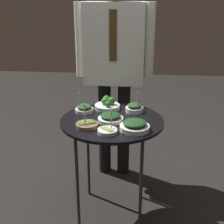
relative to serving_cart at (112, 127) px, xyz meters
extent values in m
plane|color=black|center=(0.00, 0.00, -0.65)|extent=(8.00, 8.00, 0.00)
cylinder|color=black|center=(0.00, 0.00, 0.04)|extent=(0.65, 0.65, 0.02)
cylinder|color=#2D2D2D|center=(0.19, -0.19, -0.31)|extent=(0.02, 0.02, 0.68)
cylinder|color=#2D2D2D|center=(-0.19, -0.19, -0.31)|extent=(0.02, 0.02, 0.68)
cylinder|color=#2D2D2D|center=(0.19, 0.19, -0.31)|extent=(0.02, 0.02, 0.68)
cylinder|color=#2D2D2D|center=(-0.19, 0.19, -0.31)|extent=(0.02, 0.02, 0.68)
cylinder|color=silver|center=(-0.05, 0.19, 0.07)|extent=(0.17, 0.17, 0.03)
sphere|color=#2D7028|center=(-0.02, 0.20, 0.11)|extent=(0.05, 0.05, 0.05)
sphere|color=#2D7028|center=(-0.06, 0.25, 0.11)|extent=(0.05, 0.05, 0.05)
sphere|color=#2D7028|center=(-0.07, 0.19, 0.11)|extent=(0.05, 0.05, 0.05)
sphere|color=#2D7028|center=(-0.04, 0.15, 0.10)|extent=(0.04, 0.04, 0.04)
cylinder|color=white|center=(-0.01, -0.03, 0.06)|extent=(0.16, 0.16, 0.02)
ellipsoid|color=#143816|center=(-0.01, -0.03, 0.09)|extent=(0.12, 0.12, 0.03)
cylinder|color=brown|center=(-0.13, -0.13, 0.06)|extent=(0.13, 0.13, 0.02)
ellipsoid|color=olive|center=(-0.13, -0.14, 0.08)|extent=(0.11, 0.06, 0.01)
ellipsoid|color=olive|center=(-0.13, -0.13, 0.08)|extent=(0.11, 0.06, 0.01)
ellipsoid|color=olive|center=(-0.14, -0.12, 0.08)|extent=(0.11, 0.06, 0.01)
ellipsoid|color=olive|center=(-0.14, -0.11, 0.08)|extent=(0.11, 0.06, 0.01)
cylinder|color=#ADADB2|center=(-0.14, -0.16, 0.13)|extent=(0.01, 0.01, 0.15)
cylinder|color=white|center=(0.13, 0.15, 0.07)|extent=(0.12, 0.12, 0.03)
ellipsoid|color=#194219|center=(0.13, 0.15, 0.10)|extent=(0.10, 0.10, 0.03)
cylinder|color=#ADADB2|center=(0.16, 0.13, 0.12)|extent=(0.01, 0.01, 0.14)
cylinder|color=white|center=(0.14, -0.15, 0.07)|extent=(0.17, 0.17, 0.03)
ellipsoid|color=#143816|center=(0.14, -0.15, 0.10)|extent=(0.14, 0.14, 0.03)
cylinder|color=silver|center=(-0.01, -0.20, 0.06)|extent=(0.11, 0.11, 0.02)
ellipsoid|color=#7AA847|center=(0.00, -0.19, 0.08)|extent=(0.08, 0.07, 0.01)
ellipsoid|color=#7AA847|center=(0.00, -0.20, 0.08)|extent=(0.08, 0.07, 0.01)
ellipsoid|color=#7AA847|center=(-0.01, -0.20, 0.08)|extent=(0.08, 0.07, 0.01)
ellipsoid|color=#7AA847|center=(-0.02, -0.21, 0.08)|extent=(0.08, 0.07, 0.01)
cylinder|color=#ADADB2|center=(0.01, -0.18, 0.12)|extent=(0.01, 0.01, 0.13)
cylinder|color=silver|center=(-0.20, 0.12, 0.06)|extent=(0.12, 0.12, 0.02)
ellipsoid|color=#1E4C1E|center=(-0.20, 0.12, 0.09)|extent=(0.10, 0.10, 0.03)
cylinder|color=#ADADB2|center=(-0.23, 0.11, 0.12)|extent=(0.01, 0.01, 0.13)
cylinder|color=black|center=(-0.11, 0.54, -0.25)|extent=(0.10, 0.10, 0.79)
cylinder|color=black|center=(0.04, 0.54, -0.25)|extent=(0.10, 0.10, 0.79)
cube|color=white|center=(-0.04, 0.54, 0.44)|extent=(0.44, 0.21, 0.59)
cube|color=#4C3819|center=(-0.04, 0.43, 0.51)|extent=(0.05, 0.01, 0.36)
cylinder|color=white|center=(-0.29, 0.54, 0.46)|extent=(0.07, 0.07, 0.55)
cylinder|color=white|center=(0.22, 0.54, 0.46)|extent=(0.07, 0.07, 0.55)
camera|label=1|loc=(0.18, -1.79, 0.79)|focal=50.00mm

